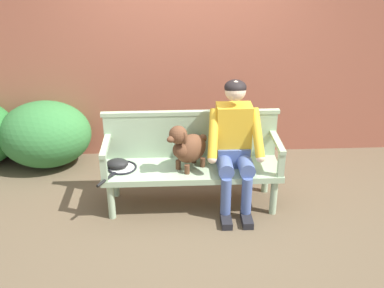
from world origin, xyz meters
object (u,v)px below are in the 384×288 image
at_px(dog_on_bench, 187,147).
at_px(garden_bench, 192,172).
at_px(tennis_racket, 121,168).
at_px(person_seated, 234,142).
at_px(baseball_glove, 117,164).

bearing_deg(dog_on_bench, garden_bench, 44.17).
distance_m(garden_bench, dog_on_bench, 0.31).
bearing_deg(tennis_racket, garden_bench, 1.61).
bearing_deg(dog_on_bench, tennis_racket, 177.68).
relative_size(person_seated, baseball_glove, 5.92).
height_order(dog_on_bench, tennis_racket, dog_on_bench).
bearing_deg(baseball_glove, dog_on_bench, -5.59).
height_order(tennis_racket, baseball_glove, baseball_glove).
relative_size(garden_bench, tennis_racket, 3.07).
bearing_deg(garden_bench, person_seated, -2.38).
height_order(person_seated, dog_on_bench, person_seated).
distance_m(garden_bench, tennis_racket, 0.71).
bearing_deg(garden_bench, dog_on_bench, -135.83).
distance_m(person_seated, tennis_racket, 1.14).
relative_size(dog_on_bench, tennis_racket, 0.87).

